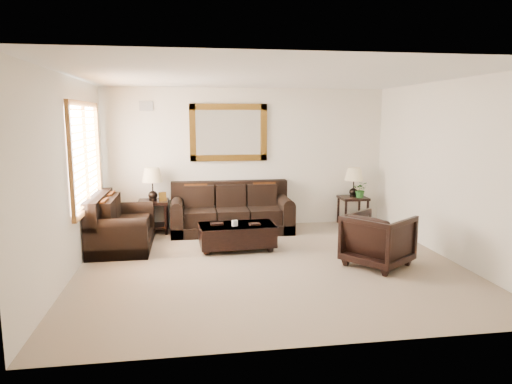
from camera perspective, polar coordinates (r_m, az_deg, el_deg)
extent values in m
cube|color=gray|center=(6.84, 1.68, -8.94)|extent=(5.50, 5.00, 0.01)
cube|color=white|center=(6.52, 1.80, 14.24)|extent=(5.50, 5.00, 0.01)
cube|color=silver|center=(9.00, -1.13, 4.27)|extent=(5.50, 0.01, 2.70)
cube|color=silver|center=(4.13, 7.98, -1.80)|extent=(5.50, 0.01, 2.70)
cube|color=silver|center=(6.63, -22.37, 1.76)|extent=(0.01, 5.00, 2.70)
cube|color=silver|center=(7.53, 22.80, 2.56)|extent=(0.01, 5.00, 2.70)
cube|color=white|center=(7.47, -20.75, 4.18)|extent=(0.01, 1.80, 1.50)
cube|color=brown|center=(7.45, -20.84, 10.25)|extent=(0.06, 1.96, 0.08)
cube|color=brown|center=(7.57, -20.15, -1.77)|extent=(0.06, 1.96, 0.08)
cube|color=brown|center=(6.55, -22.14, 3.46)|extent=(0.06, 0.08, 1.50)
cube|color=brown|center=(8.39, -19.19, 4.76)|extent=(0.06, 0.08, 1.50)
cube|color=brown|center=(7.47, -20.49, 4.19)|extent=(0.05, 0.05, 1.50)
cube|color=#4F350F|center=(8.89, -3.45, 7.43)|extent=(1.50, 0.06, 1.10)
cube|color=white|center=(8.91, -3.46, 7.43)|extent=(1.26, 0.01, 0.86)
cube|color=#999999|center=(8.90, -13.57, 10.41)|extent=(0.25, 0.02, 0.18)
cube|color=black|center=(8.66, -3.05, -4.37)|extent=(2.25, 0.97, 0.18)
cube|color=black|center=(8.91, -3.32, -0.07)|extent=(2.25, 0.23, 0.46)
cube|color=black|center=(8.56, -7.06, -3.02)|extent=(0.58, 0.80, 0.28)
cube|color=black|center=(8.59, -3.05, -2.91)|extent=(0.58, 0.80, 0.28)
cube|color=black|center=(8.67, 0.91, -2.79)|extent=(0.58, 0.80, 0.28)
cube|color=black|center=(8.59, -9.81, -3.40)|extent=(0.23, 0.97, 0.54)
cylinder|color=black|center=(8.53, -9.86, -1.62)|extent=(0.23, 0.95, 0.23)
cube|color=black|center=(8.78, 3.55, -3.00)|extent=(0.23, 0.97, 0.54)
cylinder|color=black|center=(8.72, 3.57, -1.26)|extent=(0.23, 0.95, 0.23)
cube|color=#632D0D|center=(8.69, -7.50, -0.41)|extent=(0.43, 0.19, 0.44)
cube|color=#632D0D|center=(8.81, 1.04, -0.19)|extent=(0.43, 0.19, 0.44)
cube|color=black|center=(7.97, -16.28, -5.98)|extent=(0.94, 1.58, 0.18)
cube|color=black|center=(7.90, -19.07, -1.95)|extent=(0.22, 1.58, 0.45)
cube|color=black|center=(7.64, -16.49, -4.93)|extent=(0.77, 0.55, 0.27)
cube|color=black|center=(8.19, -15.95, -3.95)|extent=(0.77, 0.55, 0.27)
cube|color=black|center=(7.27, -17.04, -6.07)|extent=(0.94, 0.22, 0.52)
cylinder|color=black|center=(7.21, -17.14, -4.06)|extent=(0.92, 0.22, 0.22)
cube|color=black|center=(8.59, -15.74, -3.68)|extent=(0.94, 0.22, 0.52)
cylinder|color=black|center=(8.53, -15.82, -1.96)|extent=(0.92, 0.22, 0.22)
cube|color=#632D0D|center=(7.54, -18.15, -2.45)|extent=(0.18, 0.42, 0.43)
cube|color=#632D0D|center=(8.19, -17.39, -1.50)|extent=(0.18, 0.42, 0.43)
cube|color=black|center=(8.73, -12.73, -1.21)|extent=(0.55, 0.55, 0.05)
cube|color=black|center=(8.83, -12.63, -4.14)|extent=(0.47, 0.47, 0.03)
cylinder|color=black|center=(8.58, -14.35, -3.52)|extent=(0.05, 0.05, 0.55)
cylinder|color=black|center=(8.55, -11.18, -3.46)|extent=(0.05, 0.05, 0.55)
cylinder|color=black|center=(9.04, -14.06, -2.86)|extent=(0.05, 0.05, 0.55)
cylinder|color=black|center=(9.01, -11.06, -2.80)|extent=(0.05, 0.05, 0.55)
sphere|color=black|center=(8.71, -12.76, -0.40)|extent=(0.17, 0.17, 0.17)
cylinder|color=black|center=(8.68, -12.80, 0.78)|extent=(0.02, 0.02, 0.36)
cone|color=beige|center=(8.66, -12.85, 2.10)|extent=(0.38, 0.38, 0.26)
cube|color=#4F350F|center=(8.60, -11.60, -0.58)|extent=(0.15, 0.10, 0.17)
cube|color=black|center=(9.32, 12.04, -0.73)|extent=(0.52, 0.52, 0.05)
cube|color=black|center=(9.41, 11.96, -3.33)|extent=(0.45, 0.45, 0.03)
cylinder|color=black|center=(9.09, 11.16, -2.79)|extent=(0.05, 0.05, 0.52)
cylinder|color=black|center=(9.25, 13.77, -2.67)|extent=(0.05, 0.05, 0.52)
cylinder|color=black|center=(9.51, 10.25, -2.23)|extent=(0.05, 0.05, 0.52)
cylinder|color=black|center=(9.66, 12.77, -2.13)|extent=(0.05, 0.05, 0.52)
sphere|color=black|center=(9.30, 12.07, -0.01)|extent=(0.16, 0.16, 0.16)
cylinder|color=black|center=(9.28, 12.11, 1.04)|extent=(0.02, 0.02, 0.34)
cone|color=beige|center=(9.25, 12.15, 2.21)|extent=(0.36, 0.36, 0.25)
sphere|color=black|center=(7.28, -6.20, -7.49)|extent=(0.11, 0.11, 0.11)
sphere|color=black|center=(7.38, 1.80, -7.18)|extent=(0.11, 0.11, 0.11)
sphere|color=black|center=(7.72, -6.35, -6.50)|extent=(0.11, 0.11, 0.11)
sphere|color=black|center=(7.82, 1.18, -6.23)|extent=(0.11, 0.11, 0.11)
cube|color=black|center=(7.48, -2.38, -5.35)|extent=(1.24, 0.71, 0.34)
cube|color=black|center=(7.44, -2.39, -4.23)|extent=(1.26, 0.72, 0.04)
cube|color=black|center=(7.45, -4.92, -3.98)|extent=(0.21, 0.15, 0.03)
cube|color=black|center=(7.42, -0.21, -4.02)|extent=(0.19, 0.14, 0.02)
cube|color=white|center=(7.33, -2.67, -3.91)|extent=(0.10, 0.08, 0.09)
imported|color=black|center=(6.87, 15.03, -5.48)|extent=(1.11, 1.12, 0.85)
imported|color=#20511B|center=(9.25, 12.95, 0.09)|extent=(0.39, 0.41, 0.25)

